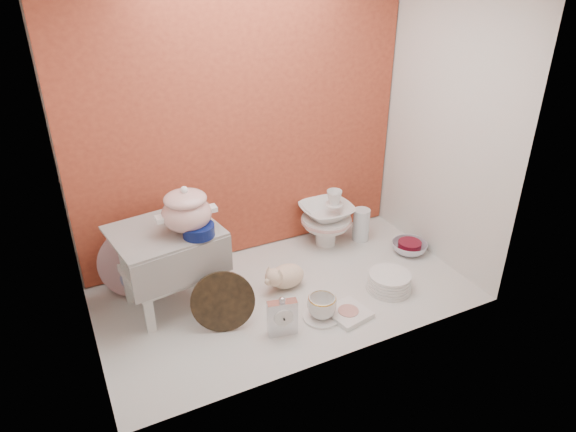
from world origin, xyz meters
name	(u,v)px	position (x,y,z in m)	size (l,w,h in m)	color
ground	(286,293)	(0.00, 0.00, 0.00)	(1.80, 1.80, 0.00)	silver
niche_shell	(268,100)	(0.00, 0.18, 0.93)	(1.86, 1.03, 1.53)	#B84D2E
step_stool	(168,268)	(-0.53, 0.17, 0.20)	(0.46, 0.39, 0.40)	silver
soup_tureen	(186,209)	(-0.43, 0.11, 0.51)	(0.26, 0.26, 0.22)	white
cobalt_bowl	(199,230)	(-0.40, 0.05, 0.43)	(0.14, 0.14, 0.05)	#0A154F
floral_platter	(135,263)	(-0.65, 0.33, 0.17)	(0.35, 0.08, 0.35)	silver
blue_white_vase	(140,266)	(-0.63, 0.37, 0.12)	(0.24, 0.24, 0.25)	white
lacquer_tray	(223,302)	(-0.36, -0.11, 0.14)	(0.29, 0.08, 0.28)	black
mantel_clock	(282,316)	(-0.15, -0.26, 0.10)	(0.13, 0.05, 0.19)	silver
plush_pig	(287,276)	(0.03, 0.05, 0.07)	(0.23, 0.16, 0.14)	beige
teacup_saucer	(321,317)	(0.06, -0.24, 0.01)	(0.17, 0.17, 0.01)	white
gold_rim_teacup	(322,306)	(0.06, -0.24, 0.07)	(0.13, 0.13, 0.11)	white
lattice_dish	(348,313)	(0.18, -0.28, 0.01)	(0.18, 0.18, 0.02)	white
dinner_plate_stack	(389,282)	(0.48, -0.20, 0.04)	(0.23, 0.23, 0.09)	white
crystal_bowl	(409,247)	(0.79, 0.04, 0.03)	(0.20, 0.20, 0.06)	silver
clear_glass_vase	(361,225)	(0.63, 0.29, 0.10)	(0.10, 0.10, 0.19)	silver
porcelain_tower	(326,218)	(0.42, 0.34, 0.17)	(0.29, 0.29, 0.33)	white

